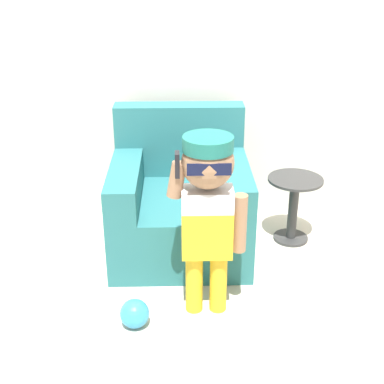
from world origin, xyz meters
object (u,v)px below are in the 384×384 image
object	(u,v)px
person_child	(208,200)
side_table	(294,203)
toy_ball	(135,314)
armchair	(180,203)

from	to	relation	value
person_child	side_table	bearing A→B (deg)	50.95
person_child	side_table	distance (m)	1.12
person_child	toy_ball	xyz separation A→B (m)	(-0.41, -0.14, -0.63)
side_table	toy_ball	size ratio (longest dim) A/B	2.92
side_table	toy_ball	world-z (taller)	side_table
person_child	toy_ball	world-z (taller)	person_child
person_child	toy_ball	distance (m)	0.76
side_table	armchair	bearing A→B (deg)	-176.09
armchair	toy_ball	distance (m)	0.96
armchair	toy_ball	bearing A→B (deg)	-106.14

